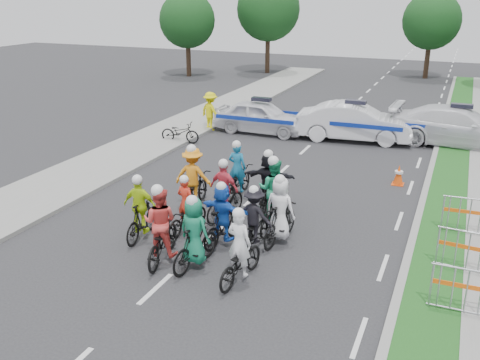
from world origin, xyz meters
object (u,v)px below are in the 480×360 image
at_px(marshal_hiviz, 211,111).
at_px(cone_0, 399,175).
at_px(police_car_2, 459,127).
at_px(rider_3, 141,214).
at_px(rider_4, 255,223).
at_px(police_car_1, 354,122).
at_px(parked_bike, 180,132).
at_px(rider_8, 273,198).
at_px(rider_1, 195,239).
at_px(rider_5, 223,218).
at_px(tree_4, 432,21).
at_px(police_car_0, 261,117).
at_px(rider_0, 240,257).
at_px(rider_2, 161,233).
at_px(barrier_1, 480,256).
at_px(rider_9, 225,196).
at_px(rider_12, 238,178).
at_px(tree_3, 268,9).
at_px(barrier_2, 480,219).
at_px(rider_7, 280,216).
at_px(rider_11, 269,185).
at_px(barrier_0, 480,296).
at_px(rider_6, 187,213).
at_px(rider_10, 194,184).
at_px(tree_0, 187,20).

xyz_separation_m(marshal_hiviz, cone_0, (9.27, -4.32, -0.58)).
bearing_deg(police_car_2, rider_3, 153.12).
height_order(rider_4, police_car_1, rider_4).
height_order(cone_0, parked_bike, parked_bike).
xyz_separation_m(rider_8, police_car_2, (4.62, 10.73, 0.08)).
xyz_separation_m(rider_1, rider_8, (0.86, 3.20, 0.02)).
bearing_deg(rider_3, rider_1, 152.10).
height_order(rider_5, tree_4, tree_4).
bearing_deg(rider_3, police_car_0, -90.05).
xyz_separation_m(rider_0, rider_3, (-3.31, 1.04, 0.10)).
bearing_deg(rider_1, rider_2, 8.11).
bearing_deg(barrier_1, rider_9, 173.42).
bearing_deg(rider_5, police_car_1, -83.80).
xyz_separation_m(rider_12, cone_0, (4.70, 3.14, -0.29)).
distance_m(rider_1, tree_3, 32.40).
distance_m(rider_8, rider_9, 1.42).
distance_m(rider_1, barrier_2, 7.73).
xyz_separation_m(rider_5, police_car_2, (5.38, 12.55, 0.08)).
bearing_deg(barrier_2, rider_3, -157.04).
bearing_deg(rider_4, barrier_1, -166.76).
height_order(rider_5, parked_bike, rider_5).
height_order(rider_7, rider_9, rider_7).
xyz_separation_m(rider_11, parked_bike, (-6.18, 5.66, -0.35)).
bearing_deg(rider_1, rider_12, -70.70).
distance_m(police_car_2, barrier_0, 13.71).
relative_size(rider_12, police_car_2, 0.33).
bearing_deg(rider_1, marshal_hiviz, -57.41).
relative_size(rider_3, rider_7, 0.95).
distance_m(marshal_hiviz, barrier_0, 16.84).
bearing_deg(rider_0, tree_4, -85.39).
bearing_deg(rider_6, police_car_1, -91.60).
bearing_deg(barrier_0, police_car_2, 93.52).
height_order(rider_6, rider_7, rider_7).
xyz_separation_m(rider_0, rider_12, (-2.16, 4.95, 0.01)).
bearing_deg(rider_8, rider_11, -70.74).
bearing_deg(police_car_1, rider_10, 156.46).
distance_m(marshal_hiviz, tree_4, 22.29).
bearing_deg(rider_8, barrier_2, -175.98).
height_order(rider_7, rider_8, rider_8).
xyz_separation_m(rider_4, rider_11, (-0.53, 2.53, 0.13)).
bearing_deg(barrier_2, tree_0, 132.85).
relative_size(rider_10, tree_4, 0.33).
xyz_separation_m(rider_1, barrier_2, (6.33, 4.43, -0.18)).
bearing_deg(police_car_1, rider_0, 173.59).
bearing_deg(police_car_2, rider_1, 161.66).
bearing_deg(police_car_0, rider_1, -165.06).
distance_m(barrier_0, barrier_1, 1.86).
height_order(rider_11, barrier_2, rider_11).
relative_size(rider_10, police_car_0, 0.47).
distance_m(rider_1, rider_4, 1.80).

